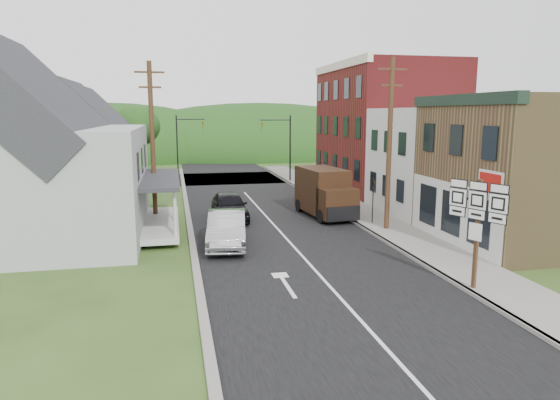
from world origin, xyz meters
TOP-DOWN VIEW (x-y plane):
  - ground at (0.00, 0.00)m, footprint 120.00×120.00m
  - road at (0.00, 10.00)m, footprint 9.00×90.00m
  - cross_road at (0.00, 27.00)m, footprint 60.00×9.00m
  - sidewalk_right at (5.90, 8.00)m, footprint 2.80×55.00m
  - curb_right at (4.55, 8.00)m, footprint 0.20×55.00m
  - curb_left at (-4.65, 8.00)m, footprint 0.30×55.00m
  - storefront_tan at (11.30, 0.00)m, footprint 8.00×8.00m
  - storefront_white at (11.30, 7.50)m, footprint 8.00×7.00m
  - storefront_red at (11.30, 17.00)m, footprint 8.00×12.00m
  - house_gray at (-12.00, 6.00)m, footprint 10.20×12.24m
  - house_blue at (-11.00, 17.00)m, footprint 7.14×8.16m
  - house_cream at (-11.50, 26.00)m, footprint 7.14×8.16m
  - utility_pole_right at (5.60, 3.50)m, footprint 1.60×0.26m
  - utility_pole_left at (-6.50, 8.00)m, footprint 1.60×0.26m
  - traffic_signal_right at (4.30, 23.50)m, footprint 2.87×0.20m
  - traffic_signal_left at (-4.30, 30.50)m, footprint 2.87×0.20m
  - tree_left_d at (-9.00, 32.00)m, footprint 4.80×4.80m
  - forested_ridge at (0.00, 55.00)m, footprint 90.00×30.00m
  - silver_sedan at (-3.05, 2.16)m, footprint 2.32×5.14m
  - dark_sedan at (-2.28, 8.05)m, footprint 1.95×4.81m
  - delivery_van at (3.47, 7.79)m, footprint 2.63×5.39m
  - route_sign_cluster at (4.75, -5.74)m, footprint 0.93×2.05m
  - warning_sign at (5.40, 5.02)m, footprint 0.11×0.72m

SIDE VIEW (x-z plane):
  - ground at x=0.00m, z-range 0.00..0.00m
  - road at x=0.00m, z-range -0.01..0.01m
  - cross_road at x=0.00m, z-range -0.01..0.01m
  - forested_ridge at x=0.00m, z-range -8.00..8.00m
  - curb_left at x=-4.65m, z-range 0.00..0.12m
  - sidewalk_right at x=5.90m, z-range 0.00..0.15m
  - curb_right at x=4.55m, z-range 0.00..0.15m
  - silver_sedan at x=-3.05m, z-range 0.00..1.63m
  - dark_sedan at x=-2.28m, z-range 0.00..1.64m
  - delivery_van at x=3.47m, z-range 0.02..2.93m
  - warning_sign at x=5.40m, z-range 0.51..3.12m
  - route_sign_cluster at x=4.75m, z-range 0.72..4.56m
  - storefront_white at x=11.30m, z-range 0.00..6.50m
  - storefront_tan at x=11.30m, z-range 0.00..7.00m
  - house_blue at x=-11.00m, z-range 0.05..7.33m
  - house_cream at x=-11.50m, z-range 0.05..7.33m
  - traffic_signal_right at x=4.30m, z-range 0.76..6.76m
  - traffic_signal_left at x=-4.30m, z-range 0.76..6.76m
  - house_gray at x=-12.00m, z-range 0.06..8.41m
  - utility_pole_right at x=5.60m, z-range 0.16..9.16m
  - utility_pole_left at x=-6.50m, z-range 0.16..9.16m
  - tree_left_d at x=-9.00m, z-range 1.41..8.35m
  - storefront_red at x=11.30m, z-range 0.00..10.00m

